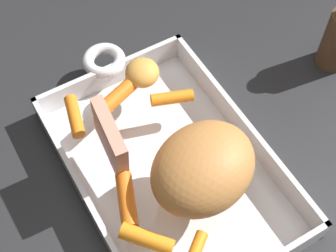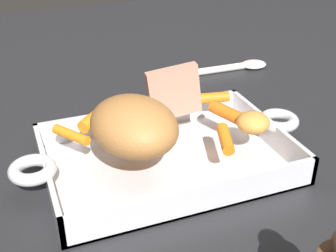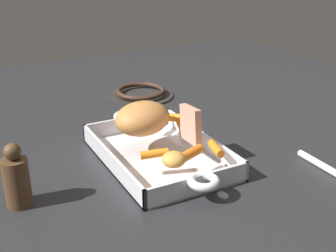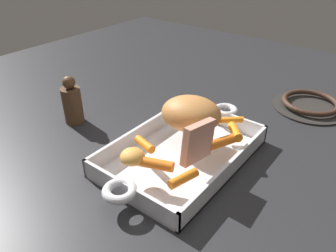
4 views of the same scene
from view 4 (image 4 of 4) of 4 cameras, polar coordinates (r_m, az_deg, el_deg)
ground_plane at (r=0.72m, az=2.41°, el=-5.61°), size 1.91×1.91×0.00m
roasting_dish at (r=0.71m, az=2.44°, el=-4.73°), size 0.44×0.24×0.05m
pork_roast at (r=0.72m, az=4.07°, el=2.18°), size 0.14×0.16×0.07m
roast_slice_thin at (r=0.62m, az=5.24°, el=-2.80°), size 0.09×0.02×0.09m
baby_carrot_southeast at (r=0.61m, az=-2.33°, el=-6.62°), size 0.04×0.07×0.02m
baby_carrot_long at (r=0.68m, az=9.33°, el=-2.78°), size 0.07×0.04×0.02m
baby_carrot_center_right at (r=0.72m, az=11.61°, el=-0.97°), size 0.06×0.06×0.03m
baby_carrot_short at (r=0.58m, az=2.70°, el=-9.12°), size 0.06×0.03×0.02m
baby_carrot_northwest at (r=0.76m, az=10.80°, el=1.03°), size 0.05×0.06×0.02m
baby_carrot_northeast at (r=0.67m, az=-4.11°, el=-3.19°), size 0.03×0.06×0.02m
potato_near_roast at (r=0.62m, az=-6.22°, el=-5.34°), size 0.07×0.07×0.03m
stove_burner_rear at (r=1.00m, az=23.55°, el=3.48°), size 0.20×0.20×0.02m
pepper_mill at (r=0.86m, az=-16.40°, el=3.96°), size 0.05×0.05×0.13m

